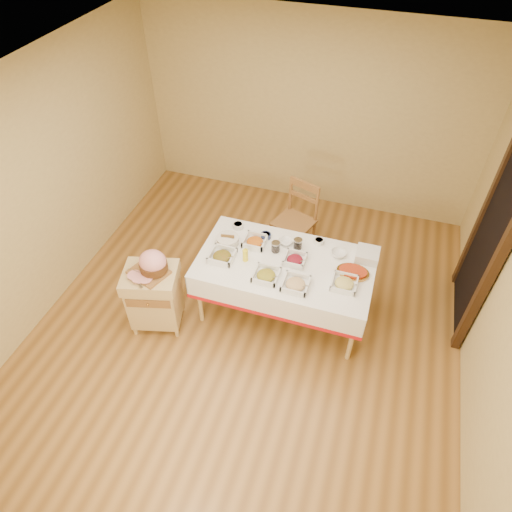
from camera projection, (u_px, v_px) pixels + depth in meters
The scene contains 23 objects.
room_shell at pixel (248, 235), 4.20m from camera, with size 5.00×5.00×5.00m.
doorway at pixel (491, 238), 4.46m from camera, with size 0.09×1.10×2.20m.
dining_table at pixel (285, 273), 4.83m from camera, with size 1.82×1.02×0.76m.
butcher_cart at pixel (154, 295), 4.82m from camera, with size 0.64×0.58×0.77m.
dining_chair at pixel (296, 220), 5.62m from camera, with size 0.56×0.54×0.99m.
ham_on_board at pixel (152, 264), 4.52m from camera, with size 0.39×0.38×0.26m.
serving_dish_a at pixel (222, 256), 4.73m from camera, with size 0.26×0.26×0.11m.
serving_dish_b at pixel (266, 275), 4.54m from camera, with size 0.25×0.25×0.10m.
serving_dish_c at pixel (296, 284), 4.45m from camera, with size 0.26×0.26×0.10m.
serving_dish_d at pixel (344, 283), 4.46m from camera, with size 0.25×0.25×0.09m.
serving_dish_e at pixel (255, 242), 4.89m from camera, with size 0.25×0.24×0.11m.
serving_dish_f at pixel (295, 259), 4.70m from camera, with size 0.23×0.22×0.11m.
small_bowl_left at pixel (238, 225), 5.10m from camera, with size 0.12×0.12×0.05m.
small_bowl_mid at pixel (266, 236), 4.98m from camera, with size 0.12×0.12×0.05m.
small_bowl_right at pixel (319, 241), 4.91m from camera, with size 0.11×0.11×0.05m.
bowl_white_imported at pixel (286, 242), 4.92m from camera, with size 0.15×0.15×0.04m, color silver.
bowl_small_imported at pixel (339, 254), 4.77m from camera, with size 0.16×0.16×0.05m, color silver.
preserve_jar_left at pixel (276, 247), 4.80m from camera, with size 0.09×0.09×0.12m.
preserve_jar_right at pixel (298, 244), 4.84m from camera, with size 0.09×0.09×0.12m.
mustard_bottle at pixel (245, 255), 4.68m from camera, with size 0.06×0.06×0.18m.
bread_basket at pixel (228, 240), 4.90m from camera, with size 0.24×0.24×0.11m.
plate_stack at pixel (367, 255), 4.72m from camera, with size 0.23×0.23×0.10m.
brass_platter at pixel (353, 272), 4.59m from camera, with size 0.33×0.24×0.04m.
Camera 1 is at (1.05, -2.99, 4.07)m, focal length 32.00 mm.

